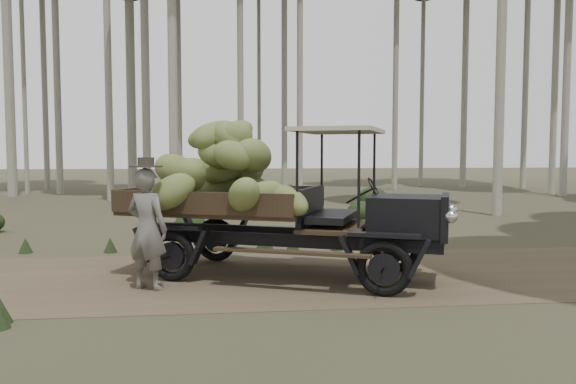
# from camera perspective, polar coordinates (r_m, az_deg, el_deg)

# --- Properties ---
(ground) EXTENTS (120.00, 120.00, 0.00)m
(ground) POSITION_cam_1_polar(r_m,az_deg,el_deg) (9.05, -13.46, -8.60)
(ground) COLOR #473D2B
(ground) RESTS_ON ground
(dirt_track) EXTENTS (70.00, 4.00, 0.01)m
(dirt_track) POSITION_cam_1_polar(r_m,az_deg,el_deg) (9.05, -13.46, -8.58)
(dirt_track) COLOR brown
(dirt_track) RESTS_ON ground
(banana_truck) EXTENTS (5.27, 3.47, 2.58)m
(banana_truck) POSITION_cam_1_polar(r_m,az_deg,el_deg) (8.93, -3.28, 0.70)
(banana_truck) COLOR black
(banana_truck) RESTS_ON ground
(farmer) EXTENTS (0.76, 0.67, 1.89)m
(farmer) POSITION_cam_1_polar(r_m,az_deg,el_deg) (8.24, -14.12, -3.52)
(farmer) COLOR #63605A
(farmer) RESTS_ON ground
(undergrowth) EXTENTS (23.62, 21.91, 1.36)m
(undergrowth) POSITION_cam_1_polar(r_m,az_deg,el_deg) (10.36, -14.79, -4.26)
(undergrowth) COLOR #233319
(undergrowth) RESTS_ON ground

